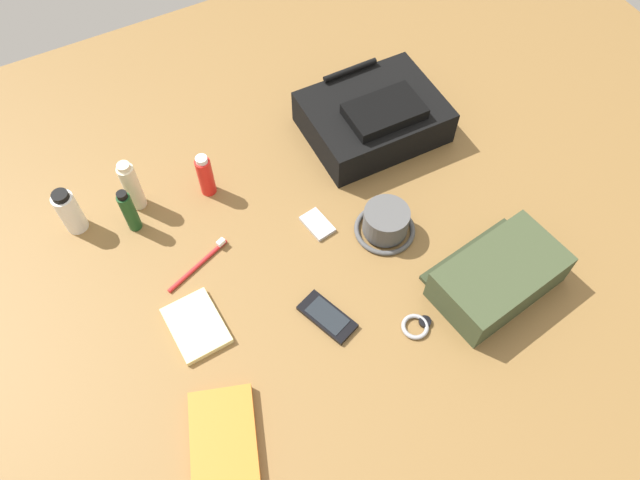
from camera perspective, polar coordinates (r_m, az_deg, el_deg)
ground_plane at (r=1.48m, az=-0.00°, el=-1.08°), size 2.64×2.02×0.02m
backpack at (r=1.67m, az=5.03°, el=11.37°), size 0.36×0.28×0.13m
toiletry_pouch at (r=1.44m, az=16.24°, el=-3.25°), size 0.31×0.24×0.10m
bucket_hat at (r=1.48m, az=6.14°, el=1.59°), size 0.15×0.15×0.08m
toothpaste_tube at (r=1.57m, az=-22.32°, el=2.48°), size 0.05×0.05×0.13m
shampoo_bottle at (r=1.52m, az=-17.37°, el=2.59°), size 0.03×0.03×0.13m
lotion_bottle at (r=1.56m, az=-17.15°, el=4.84°), size 0.04×0.04×0.15m
sunscreen_spray at (r=1.55m, az=-10.63°, el=5.93°), size 0.04×0.04×0.13m
paperback_novel at (r=1.30m, az=-8.98°, el=-17.77°), size 0.19×0.23×0.03m
cell_phone at (r=1.38m, az=0.67°, el=-7.17°), size 0.10×0.15×0.01m
media_player at (r=1.50m, az=-0.24°, el=1.47°), size 0.06×0.09×0.01m
wristwatch at (r=1.39m, az=8.98°, el=-7.92°), size 0.07×0.06×0.01m
toothbrush at (r=1.47m, az=-11.01°, el=-2.05°), size 0.17×0.08×0.02m
notepad at (r=1.39m, az=-11.46°, el=-7.83°), size 0.12×0.16×0.02m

